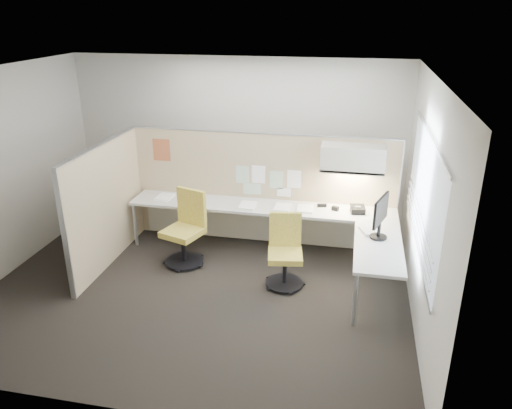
% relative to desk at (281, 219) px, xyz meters
% --- Properties ---
extents(floor, '(5.50, 4.50, 0.01)m').
position_rel_desk_xyz_m(floor, '(-0.93, -1.13, -0.61)').
color(floor, black).
rests_on(floor, ground).
extents(ceiling, '(5.50, 4.50, 0.01)m').
position_rel_desk_xyz_m(ceiling, '(-0.93, -1.13, 2.20)').
color(ceiling, white).
rests_on(ceiling, wall_back).
extents(wall_back, '(5.50, 0.02, 2.80)m').
position_rel_desk_xyz_m(wall_back, '(-0.93, 1.12, 0.80)').
color(wall_back, beige).
rests_on(wall_back, ground).
extents(wall_front, '(5.50, 0.02, 2.80)m').
position_rel_desk_xyz_m(wall_front, '(-0.93, -3.38, 0.80)').
color(wall_front, beige).
rests_on(wall_front, ground).
extents(wall_right, '(0.02, 4.50, 2.80)m').
position_rel_desk_xyz_m(wall_right, '(1.82, -1.13, 0.80)').
color(wall_right, beige).
rests_on(wall_right, ground).
extents(window_pane, '(0.01, 2.80, 1.30)m').
position_rel_desk_xyz_m(window_pane, '(1.79, -1.13, 0.95)').
color(window_pane, '#A0ABBA').
rests_on(window_pane, wall_right).
extents(partition_back, '(4.10, 0.06, 1.75)m').
position_rel_desk_xyz_m(partition_back, '(-0.38, 0.47, 0.27)').
color(partition_back, tan).
rests_on(partition_back, floor).
extents(partition_left, '(0.06, 2.20, 1.75)m').
position_rel_desk_xyz_m(partition_left, '(-2.43, -0.63, 0.27)').
color(partition_left, tan).
rests_on(partition_left, floor).
extents(desk, '(4.00, 2.07, 0.73)m').
position_rel_desk_xyz_m(desk, '(0.00, 0.00, 0.00)').
color(desk, beige).
rests_on(desk, floor).
extents(overhead_bin, '(0.90, 0.36, 0.38)m').
position_rel_desk_xyz_m(overhead_bin, '(0.97, 0.26, 0.91)').
color(overhead_bin, beige).
rests_on(overhead_bin, partition_back).
extents(task_light_strip, '(0.60, 0.06, 0.02)m').
position_rel_desk_xyz_m(task_light_strip, '(0.97, 0.26, 0.70)').
color(task_light_strip, '#FFEABF').
rests_on(task_light_strip, overhead_bin).
extents(pinned_papers, '(1.01, 0.00, 0.47)m').
position_rel_desk_xyz_m(pinned_papers, '(-0.30, 0.44, 0.43)').
color(pinned_papers, '#8CBF8C').
rests_on(pinned_papers, partition_back).
extents(poster, '(0.28, 0.00, 0.35)m').
position_rel_desk_xyz_m(poster, '(-1.98, 0.44, 0.82)').
color(poster, orange).
rests_on(poster, partition_back).
extents(chair_left, '(0.63, 0.65, 1.07)m').
position_rel_desk_xyz_m(chair_left, '(-1.32, -0.46, -0.10)').
color(chair_left, black).
rests_on(chair_left, floor).
extents(chair_right, '(0.52, 0.54, 0.96)m').
position_rel_desk_xyz_m(chair_right, '(0.18, -0.78, -0.15)').
color(chair_right, black).
rests_on(chair_right, floor).
extents(monitor, '(0.22, 0.52, 0.56)m').
position_rel_desk_xyz_m(monitor, '(1.37, -0.65, 0.45)').
color(monitor, black).
rests_on(monitor, desk).
extents(phone, '(0.24, 0.22, 0.12)m').
position_rel_desk_xyz_m(phone, '(1.09, 0.15, 0.18)').
color(phone, black).
rests_on(phone, desk).
extents(stapler, '(0.15, 0.07, 0.05)m').
position_rel_desk_xyz_m(stapler, '(0.57, 0.27, 0.15)').
color(stapler, black).
rests_on(stapler, desk).
extents(tape_dispenser, '(0.12, 0.09, 0.06)m').
position_rel_desk_xyz_m(tape_dispenser, '(0.77, 0.18, 0.16)').
color(tape_dispenser, black).
rests_on(tape_dispenser, desk).
extents(coat_hook, '(0.18, 0.41, 1.25)m').
position_rel_desk_xyz_m(coat_hook, '(-2.51, -1.39, 0.83)').
color(coat_hook, silver).
rests_on(coat_hook, partition_left).
extents(paper_stack_0, '(0.25, 0.31, 0.03)m').
position_rel_desk_xyz_m(paper_stack_0, '(-1.87, 0.16, 0.14)').
color(paper_stack_0, white).
rests_on(paper_stack_0, desk).
extents(paper_stack_1, '(0.23, 0.30, 0.04)m').
position_rel_desk_xyz_m(paper_stack_1, '(-0.51, 0.04, 0.15)').
color(paper_stack_1, white).
rests_on(paper_stack_1, desk).
extents(paper_stack_2, '(0.24, 0.31, 0.02)m').
position_rel_desk_xyz_m(paper_stack_2, '(-0.01, 0.12, 0.14)').
color(paper_stack_2, white).
rests_on(paper_stack_2, desk).
extents(paper_stack_3, '(0.24, 0.31, 0.02)m').
position_rel_desk_xyz_m(paper_stack_3, '(0.33, 0.13, 0.14)').
color(paper_stack_3, white).
rests_on(paper_stack_3, desk).
extents(paper_stack_4, '(0.32, 0.36, 0.02)m').
position_rel_desk_xyz_m(paper_stack_4, '(1.26, -0.46, 0.14)').
color(paper_stack_4, white).
rests_on(paper_stack_4, desk).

